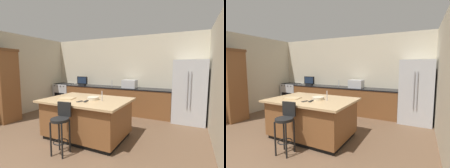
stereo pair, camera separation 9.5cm
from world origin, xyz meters
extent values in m
cube|color=beige|center=(0.00, 4.30, 1.37)|extent=(6.28, 0.12, 2.74)
cube|color=beige|center=(-2.94, 2.15, 1.37)|extent=(0.12, 4.70, 2.74)
cube|color=beige|center=(2.94, 2.15, 1.37)|extent=(0.12, 4.70, 2.74)
cube|color=brown|center=(-0.07, 3.92, 0.44)|extent=(3.97, 0.60, 0.89)
cube|color=black|center=(-0.07, 3.92, 0.91)|extent=(3.99, 0.62, 0.04)
cube|color=black|center=(0.24, 1.70, 0.04)|extent=(1.73, 1.10, 0.09)
cube|color=brown|center=(0.24, 1.70, 0.48)|extent=(1.81, 1.18, 0.77)
cube|color=tan|center=(0.24, 1.70, 0.88)|extent=(1.97, 1.34, 0.04)
cube|color=#B7BABF|center=(2.38, 3.86, 0.93)|extent=(0.89, 0.73, 1.86)
cylinder|color=gray|center=(2.34, 3.46, 1.02)|extent=(0.02, 0.02, 1.02)
cylinder|color=gray|center=(2.42, 3.46, 1.02)|extent=(0.02, 0.02, 1.02)
cube|color=#B7BABF|center=(-2.45, 3.92, 0.46)|extent=(0.75, 0.60, 0.92)
cube|color=black|center=(-2.45, 3.62, 0.42)|extent=(0.53, 0.01, 0.33)
cube|color=black|center=(-2.45, 3.92, 0.93)|extent=(0.68, 0.50, 0.02)
cylinder|color=black|center=(-2.70, 3.61, 0.86)|extent=(0.04, 0.03, 0.04)
cylinder|color=black|center=(-2.53, 3.61, 0.86)|extent=(0.04, 0.03, 0.04)
cylinder|color=black|center=(-2.37, 3.61, 0.86)|extent=(0.04, 0.03, 0.04)
cylinder|color=black|center=(-2.20, 3.61, 0.86)|extent=(0.04, 0.03, 0.04)
cube|color=brown|center=(-2.58, 1.55, 1.09)|extent=(0.58, 0.57, 2.17)
cube|color=brown|center=(-2.58, 1.55, 2.13)|extent=(0.62, 0.61, 0.08)
cube|color=#B7BABF|center=(0.50, 3.92, 1.06)|extent=(0.48, 0.36, 0.28)
cube|color=black|center=(-1.47, 3.87, 0.95)|extent=(0.28, 0.16, 0.05)
cube|color=black|center=(-1.47, 3.87, 1.12)|extent=(0.46, 0.05, 0.29)
cube|color=#1E2D47|center=(-1.47, 3.85, 1.12)|extent=(0.41, 0.01, 0.25)
cylinder|color=#B2B2B7|center=(-0.23, 4.02, 1.04)|extent=(0.02, 0.02, 0.24)
cylinder|color=#B2B2B7|center=(0.65, 1.70, 1.02)|extent=(0.02, 0.02, 0.22)
cylinder|color=black|center=(0.24, 0.81, 0.68)|extent=(0.34, 0.34, 0.05)
cube|color=black|center=(0.23, 0.96, 0.84)|extent=(0.29, 0.07, 0.28)
cylinder|color=black|center=(0.14, 0.67, 0.33)|extent=(0.03, 0.03, 0.65)
cylinder|color=black|center=(0.38, 0.70, 0.33)|extent=(0.03, 0.03, 0.65)
cylinder|color=black|center=(0.11, 0.92, 0.33)|extent=(0.03, 0.03, 0.65)
cylinder|color=black|center=(0.35, 0.95, 0.33)|extent=(0.03, 0.03, 0.65)
torus|color=black|center=(0.24, 0.81, 0.25)|extent=(0.28, 0.28, 0.02)
cylinder|color=beige|center=(0.41, 1.70, 0.94)|extent=(0.27, 0.27, 0.07)
cube|color=black|center=(0.26, 1.40, 0.91)|extent=(0.10, 0.16, 0.01)
cube|color=black|center=(0.38, 1.46, 0.92)|extent=(0.08, 0.18, 0.02)
cube|color=tan|center=(-0.22, 1.55, 0.91)|extent=(0.41, 0.32, 0.02)
camera|label=1|loc=(2.40, -1.42, 1.66)|focal=26.15mm
camera|label=2|loc=(2.48, -1.38, 1.66)|focal=26.15mm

